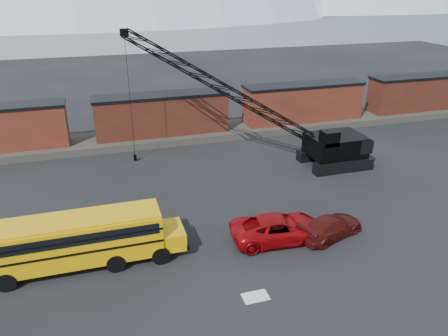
% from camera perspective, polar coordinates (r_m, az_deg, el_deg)
% --- Properties ---
extents(ground, '(160.00, 160.00, 0.00)m').
position_cam_1_polar(ground, '(27.15, 0.07, -11.47)').
color(ground, black).
rests_on(ground, ground).
extents(gravel_berm, '(120.00, 5.00, 0.70)m').
position_cam_1_polar(gravel_berm, '(46.32, -7.96, 4.12)').
color(gravel_berm, '#433D37').
rests_on(gravel_berm, ground).
extents(boxcar_mid, '(13.70, 3.10, 4.17)m').
position_cam_1_polar(boxcar_mid, '(45.58, -8.13, 6.98)').
color(boxcar_mid, '#4C1D15').
rests_on(boxcar_mid, gravel_berm).
extents(boxcar_east_near, '(13.70, 3.10, 4.17)m').
position_cam_1_polar(boxcar_east_near, '(50.42, 10.28, 8.45)').
color(boxcar_east_near, '#491E14').
rests_on(boxcar_east_near, gravel_berm).
extents(boxcar_east_far, '(13.70, 3.10, 4.17)m').
position_cam_1_polar(boxcar_east_far, '(59.32, 24.40, 9.00)').
color(boxcar_east_far, '#4C1D15').
rests_on(boxcar_east_far, gravel_berm).
extents(snow_patch, '(1.40, 0.90, 0.02)m').
position_cam_1_polar(snow_patch, '(24.28, 4.14, -16.42)').
color(snow_patch, silver).
rests_on(snow_patch, ground).
extents(school_bus, '(11.65, 2.65, 3.19)m').
position_cam_1_polar(school_bus, '(26.74, -18.36, -8.85)').
color(school_bus, '#DA9904').
rests_on(school_bus, ground).
extents(red_pickup, '(6.36, 3.26, 1.72)m').
position_cam_1_polar(red_pickup, '(28.44, 7.14, -7.83)').
color(red_pickup, '#93070B').
rests_on(red_pickup, ground).
extents(maroon_suv, '(5.28, 3.47, 1.42)m').
position_cam_1_polar(maroon_suv, '(29.52, 13.72, -7.45)').
color(maroon_suv, '#450E0C').
rests_on(maroon_suv, ground).
extents(crawler_crane, '(20.42, 8.71, 11.98)m').
position_cam_1_polar(crawler_crane, '(37.82, 0.35, 10.14)').
color(crawler_crane, black).
rests_on(crawler_crane, ground).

